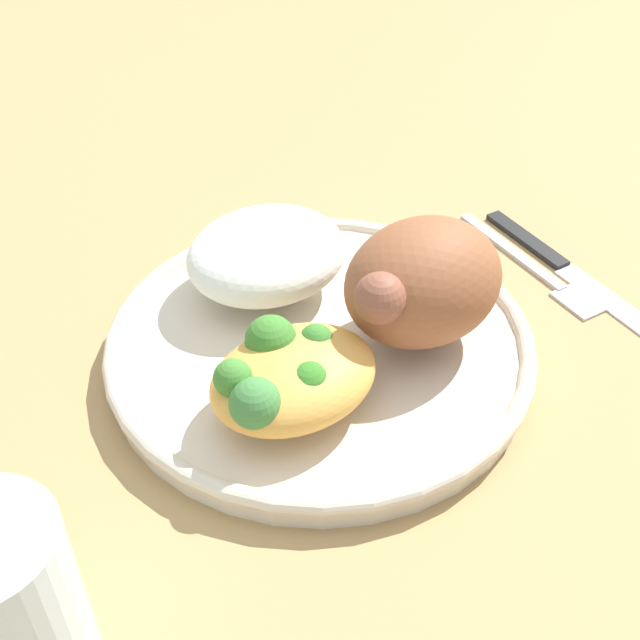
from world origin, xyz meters
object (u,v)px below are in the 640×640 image
Objects in this scene: rice_pile at (261,256)px; fork at (534,267)px; knife at (563,265)px; water_glass at (5,607)px; plate at (320,344)px; roasted_chicken at (422,282)px; mac_cheese_with_broccoli at (289,376)px.

fork is (-0.18, 0.07, -0.04)m from rice_pile.
knife reaches higher than fork.
knife is 0.43m from water_glass.
plate is at bearing 93.77° from rice_pile.
knife is (-0.15, -0.01, -0.06)m from roasted_chicken.
water_glass is at bearing 12.72° from roasted_chicken.
roasted_chicken is 0.76× the size of fork.
plate reaches higher than fork.
fork is (-0.13, -0.02, -0.06)m from roasted_chicken.
rice_pile is (0.00, -0.06, 0.03)m from plate.
knife is (-0.02, 0.01, 0.00)m from fork.
plate is 2.74× the size of mac_cheese_with_broccoli.
rice_pile is at bearing -21.96° from knife.
water_glass is at bearing 9.94° from knife.
plate is 2.83× the size of water_glass.
rice_pile is at bearing -86.23° from plate.
mac_cheese_with_broccoli reaches higher than fork.
water_glass is (0.22, 0.16, 0.00)m from rice_pile.
knife is at bearing 174.11° from plate.
fork is at bearing -29.45° from knife.
water_glass is (0.22, 0.09, 0.04)m from plate.
mac_cheese_with_broccoli is at bearing -162.90° from water_glass.
rice_pile reaches higher than knife.
water_glass is at bearing 17.10° from mac_cheese_with_broccoli.
plate is 0.18m from fork.
plate is at bearing -3.22° from fork.
roasted_chicken is 0.14m from fork.
plate reaches higher than knife.
roasted_chicken is at bearing 147.03° from plate.
water_glass is at bearing 23.05° from plate.
mac_cheese_with_broccoli is at bearing 4.72° from roasted_chicken.
roasted_chicken is 0.57× the size of knife.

